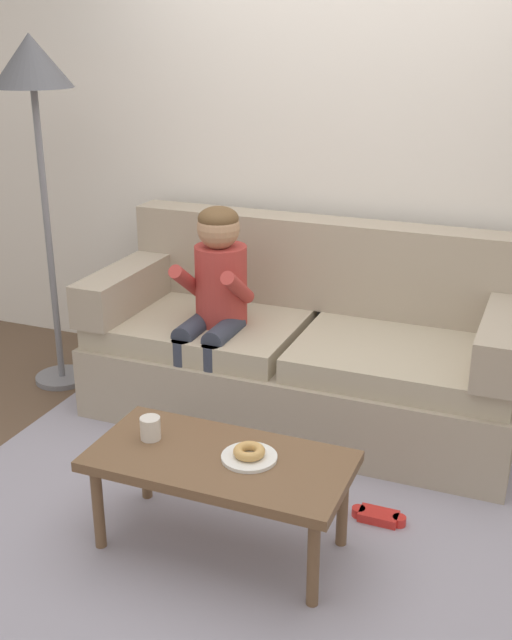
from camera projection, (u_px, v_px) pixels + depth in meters
The scene contains 11 objects.
ground at pixel (250, 500), 3.33m from camera, with size 10.00×10.00×0.00m, color brown.
wall_back at pixel (351, 130), 4.04m from camera, with size 8.00×0.10×2.80m, color silver.
area_rug at pixel (227, 532), 3.11m from camera, with size 2.57×1.97×0.01m, color #9993A3.
couch at pixel (305, 352), 3.96m from camera, with size 2.14×0.90×0.97m.
coffee_table at pixel (220, 467), 2.90m from camera, with size 0.99×0.48×0.41m.
person_child at pixel (215, 295), 3.80m from camera, with size 0.34×0.58×1.10m.
plate at pixel (249, 457), 2.86m from camera, with size 0.21×0.21×0.01m, color white.
donut at pixel (249, 451), 2.85m from camera, with size 0.12×0.12×0.04m, color tan.
mug at pixel (150, 428), 2.99m from camera, with size 0.08×0.08×0.09m, color silver.
toy_controller at pixel (379, 517), 3.17m from camera, with size 0.23×0.09×0.05m.
floor_lamp at pixel (34, 89), 3.87m from camera, with size 0.41×0.41×1.88m.
Camera 1 is at (1.08, -2.61, 1.92)m, focal length 43.34 mm.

